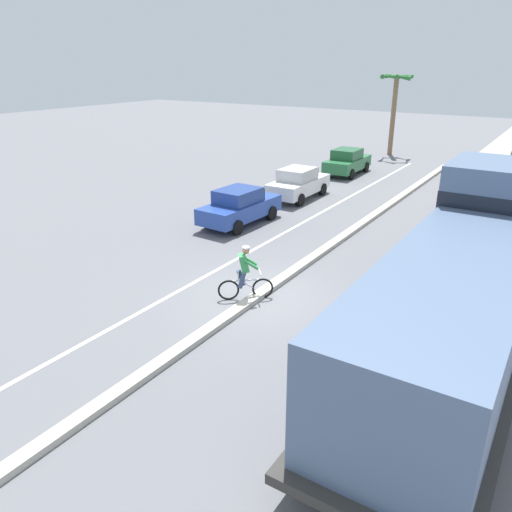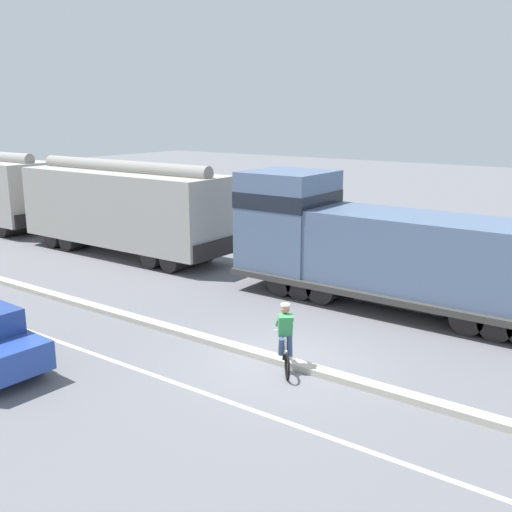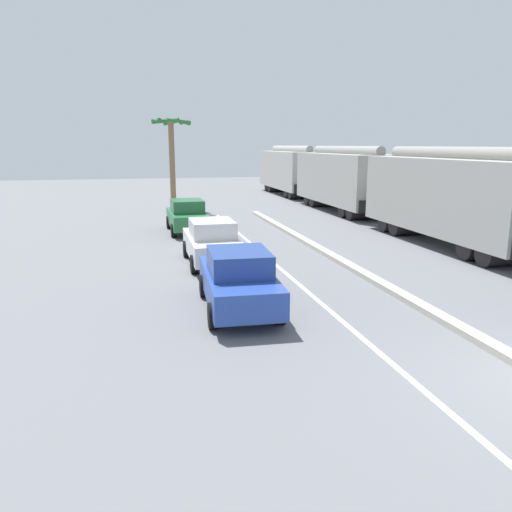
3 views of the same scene
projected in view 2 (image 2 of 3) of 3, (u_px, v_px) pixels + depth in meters
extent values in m
plane|color=slate|center=(281.00, 364.00, 15.19)|extent=(120.00, 120.00, 0.00)
cube|color=#B2AD9E|center=(121.00, 315.00, 18.59)|extent=(0.36, 36.00, 0.16)
cube|color=silver|center=(55.00, 340.00, 16.72)|extent=(0.14, 36.00, 0.01)
cube|color=slate|center=(423.00, 255.00, 18.55)|extent=(2.70, 9.86, 2.40)
cube|color=slate|center=(288.00, 220.00, 21.27)|extent=(2.80, 2.80, 3.50)
cube|color=black|center=(288.00, 198.00, 21.08)|extent=(2.83, 2.83, 0.56)
cube|color=#383533|center=(403.00, 289.00, 19.18)|extent=(3.10, 11.60, 0.20)
cylinder|color=#4C4947|center=(402.00, 293.00, 19.21)|extent=(1.10, 3.00, 1.10)
cylinder|color=black|center=(297.00, 275.00, 21.50)|extent=(2.40, 1.00, 1.00)
cylinder|color=black|center=(316.00, 279.00, 21.04)|extent=(2.40, 1.00, 1.00)
cylinder|color=black|center=(336.00, 282.00, 20.59)|extent=(2.40, 1.00, 1.00)
cylinder|color=black|center=(478.00, 309.00, 17.86)|extent=(2.40, 1.00, 1.00)
cylinder|color=black|center=(506.00, 314.00, 17.41)|extent=(2.40, 1.00, 1.00)
cube|color=#9F9C95|center=(123.00, 207.00, 26.24)|extent=(2.90, 10.40, 3.10)
cylinder|color=gray|center=(121.00, 167.00, 25.83)|extent=(0.60, 9.88, 0.60)
cube|color=black|center=(52.00, 221.00, 29.52)|extent=(2.61, 0.10, 0.70)
cube|color=black|center=(216.00, 249.00, 23.53)|extent=(2.61, 0.10, 0.70)
cylinder|color=black|center=(72.00, 234.00, 28.79)|extent=(2.46, 0.90, 0.90)
cylinder|color=black|center=(87.00, 237.00, 28.17)|extent=(2.46, 0.90, 0.90)
cylinder|color=black|center=(169.00, 253.00, 25.12)|extent=(2.46, 0.90, 0.90)
cylinder|color=black|center=(189.00, 256.00, 24.49)|extent=(2.46, 0.90, 0.90)
cube|color=black|center=(39.00, 219.00, 30.14)|extent=(2.61, 0.10, 0.70)
cylinder|color=black|center=(10.00, 223.00, 31.73)|extent=(2.46, 0.90, 0.90)
cylinder|color=black|center=(22.00, 225.00, 31.10)|extent=(2.46, 0.90, 0.90)
cylinder|color=black|center=(36.00, 360.00, 14.60)|extent=(0.25, 0.65, 0.64)
torus|color=black|center=(282.00, 349.00, 15.24)|extent=(0.55, 0.47, 0.66)
torus|color=black|center=(287.00, 367.00, 14.22)|extent=(0.55, 0.47, 0.66)
cylinder|color=silver|center=(285.00, 346.00, 14.66)|extent=(0.64, 0.54, 0.05)
cylinder|color=silver|center=(284.00, 352.00, 14.80)|extent=(0.40, 0.34, 0.36)
cylinder|color=silver|center=(286.00, 344.00, 14.41)|extent=(0.04, 0.04, 0.30)
cylinder|color=silver|center=(283.00, 330.00, 15.03)|extent=(0.33, 0.39, 0.04)
cylinder|color=#38476B|center=(281.00, 346.00, 14.52)|extent=(0.32, 0.30, 0.52)
cylinder|color=#38476B|center=(290.00, 346.00, 14.54)|extent=(0.29, 0.28, 0.52)
cube|color=#338C4C|center=(285.00, 325.00, 14.48)|extent=(0.47, 0.47, 0.57)
sphere|color=#9E7051|center=(285.00, 309.00, 14.45)|extent=(0.22, 0.22, 0.22)
cylinder|color=white|center=(285.00, 305.00, 14.43)|extent=(0.22, 0.22, 0.05)
cylinder|color=#338C4C|center=(278.00, 322.00, 14.66)|extent=(0.41, 0.36, 0.36)
cylinder|color=#338C4C|center=(291.00, 322.00, 14.68)|extent=(0.41, 0.36, 0.36)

